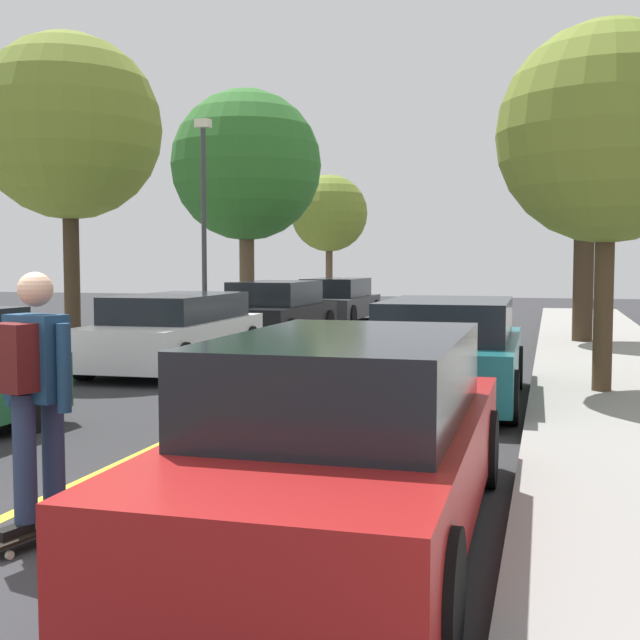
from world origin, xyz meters
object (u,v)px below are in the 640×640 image
(skateboarder, at_px, (33,383))
(street_tree_right_nearest, at_px, (608,134))
(street_tree_left_far, at_px, (329,214))
(streetlamp, at_px, (204,211))
(parked_car_right_nearest, at_px, (348,441))
(parked_car_right_near, at_px, (448,352))
(parked_car_left_near, at_px, (175,331))
(street_tree_left_near, at_px, (246,166))
(skateboard, at_px, (41,528))
(parked_car_left_farthest, at_px, (337,301))
(street_tree_right_near, at_px, (586,166))
(street_tree_left_nearest, at_px, (69,128))
(parked_car_left_far, at_px, (276,312))

(skateboarder, bearing_deg, street_tree_right_nearest, 60.28)
(street_tree_left_far, bearing_deg, streetlamp, -88.94)
(parked_car_right_nearest, distance_m, street_tree_right_nearest, 7.19)
(parked_car_right_nearest, bearing_deg, parked_car_right_near, 89.99)
(parked_car_left_near, height_order, street_tree_right_nearest, street_tree_right_nearest)
(streetlamp, bearing_deg, parked_car_left_near, -71.59)
(parked_car_left_near, xyz_separation_m, street_tree_left_near, (-1.98, 8.75, 3.91))
(skateboard, bearing_deg, parked_car_left_farthest, 98.86)
(street_tree_left_far, bearing_deg, parked_car_right_near, -70.64)
(street_tree_right_nearest, bearing_deg, street_tree_left_near, 131.11)
(parked_car_right_nearest, xyz_separation_m, street_tree_right_near, (1.98, 13.50, 3.27))
(streetlamp, bearing_deg, street_tree_left_nearest, -92.47)
(parked_car_left_farthest, distance_m, skateboard, 20.03)
(street_tree_left_near, bearing_deg, street_tree_left_far, 90.00)
(parked_car_left_far, bearing_deg, parked_car_right_near, -56.89)
(parked_car_left_farthest, bearing_deg, parked_car_right_near, -69.61)
(streetlamp, height_order, skateboarder, streetlamp)
(parked_car_right_nearest, bearing_deg, parked_car_left_far, 110.74)
(parked_car_right_nearest, xyz_separation_m, parked_car_right_near, (0.00, 5.59, 0.01))
(parked_car_left_far, distance_m, parked_car_right_near, 9.24)
(parked_car_right_near, relative_size, street_tree_left_far, 0.82)
(parked_car_left_far, height_order, street_tree_right_near, street_tree_right_near)
(parked_car_right_nearest, bearing_deg, skateboard, -162.68)
(parked_car_left_near, bearing_deg, parked_car_left_far, 89.98)
(street_tree_right_nearest, bearing_deg, street_tree_left_far, 115.01)
(street_tree_left_nearest, height_order, street_tree_right_nearest, street_tree_left_nearest)
(street_tree_left_far, bearing_deg, skateboarder, -79.09)
(parked_car_left_far, bearing_deg, street_tree_left_nearest, -109.54)
(street_tree_right_nearest, distance_m, street_tree_right_near, 7.24)
(parked_car_right_near, distance_m, street_tree_left_nearest, 8.17)
(parked_car_left_near, relative_size, skateboard, 5.43)
(street_tree_right_nearest, distance_m, skateboarder, 8.35)
(streetlamp, bearing_deg, skateboarder, -70.67)
(parked_car_left_far, distance_m, skateboard, 14.29)
(parked_car_left_far, relative_size, skateboarder, 2.69)
(street_tree_left_nearest, xyz_separation_m, street_tree_left_near, (0.00, 8.86, 0.31))
(parked_car_right_near, bearing_deg, street_tree_left_nearest, 162.95)
(street_tree_left_nearest, bearing_deg, street_tree_right_nearest, -9.23)
(street_tree_right_near, xyz_separation_m, streetlamp, (-8.78, -0.40, -0.83))
(parked_car_right_near, bearing_deg, parked_car_left_near, 155.85)
(parked_car_left_farthest, height_order, streetlamp, streetlamp)
(parked_car_left_far, height_order, street_tree_left_far, street_tree_left_far)
(street_tree_left_near, relative_size, streetlamp, 1.28)
(street_tree_left_near, height_order, streetlamp, street_tree_left_near)
(parked_car_left_far, xyz_separation_m, skateboarder, (3.07, -13.97, 0.39))
(parked_car_left_near, xyz_separation_m, skateboarder, (3.08, -8.50, 0.41))
(street_tree_left_near, distance_m, street_tree_left_far, 9.03)
(parked_car_right_nearest, distance_m, street_tree_left_nearest, 11.05)
(street_tree_left_near, bearing_deg, street_tree_right_nearest, -48.89)
(parked_car_left_farthest, xyz_separation_m, street_tree_right_nearest, (7.03, -12.89, 2.89))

